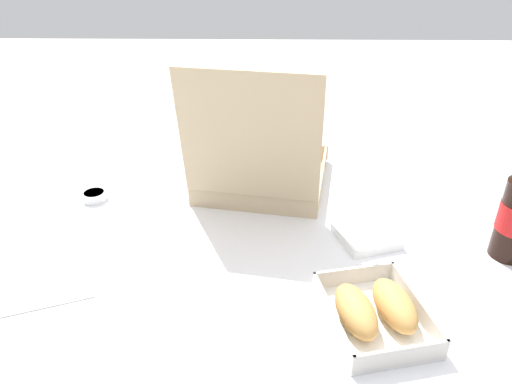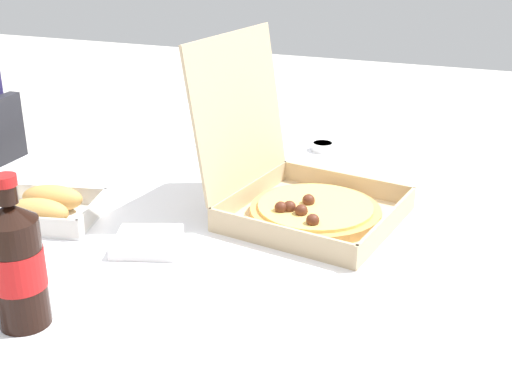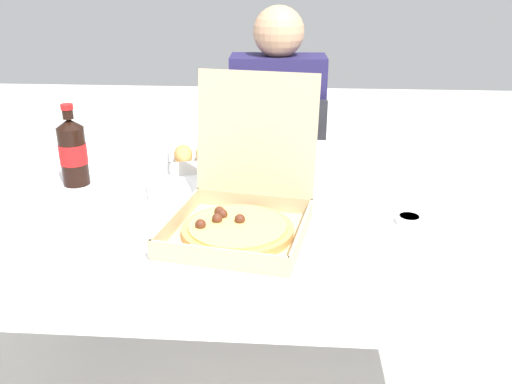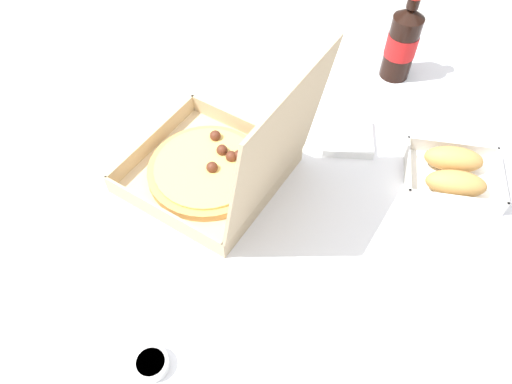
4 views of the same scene
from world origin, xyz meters
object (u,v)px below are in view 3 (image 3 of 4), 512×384
at_px(cola_bottle, 73,151).
at_px(napkin_pile, 168,189).
at_px(diner_person, 277,126).
at_px(pizza_box_open, 241,211).
at_px(dipping_sauce_cup, 409,219).
at_px(paper_menu, 397,178).
at_px(chair, 276,179).
at_px(bread_side_box, 194,156).

height_order(cola_bottle, napkin_pile, cola_bottle).
xyz_separation_m(diner_person, pizza_box_open, (-0.05, -1.01, 0.08)).
bearing_deg(dipping_sauce_cup, cola_bottle, 167.43).
bearing_deg(dipping_sauce_cup, diner_person, 109.63).
bearing_deg(dipping_sauce_cup, paper_menu, 85.21).
xyz_separation_m(pizza_box_open, dipping_sauce_cup, (0.39, 0.06, -0.04)).
relative_size(chair, napkin_pile, 7.55).
bearing_deg(bread_side_box, dipping_sauce_cup, -33.59).
relative_size(cola_bottle, dipping_sauce_cup, 4.00).
height_order(paper_menu, dipping_sauce_cup, dipping_sauce_cup).
bearing_deg(paper_menu, pizza_box_open, -159.60).
bearing_deg(bread_side_box, paper_menu, -7.86).
xyz_separation_m(chair, paper_menu, (0.36, -0.59, 0.24)).
xyz_separation_m(diner_person, bread_side_box, (-0.23, -0.57, 0.06)).
bearing_deg(pizza_box_open, dipping_sauce_cup, 9.15).
distance_m(paper_menu, napkin_pile, 0.65).
height_order(pizza_box_open, napkin_pile, pizza_box_open).
bearing_deg(diner_person, paper_menu, -60.84).
height_order(diner_person, cola_bottle, diner_person).
height_order(chair, cola_bottle, cola_bottle).
height_order(diner_person, napkin_pile, diner_person).
xyz_separation_m(diner_person, napkin_pile, (-0.26, -0.80, 0.04)).
bearing_deg(chair, dipping_sauce_cup, -69.32).
xyz_separation_m(chair, bread_side_box, (-0.24, -0.51, 0.26)).
bearing_deg(chair, bread_side_box, -114.76).
distance_m(diner_person, dipping_sauce_cup, 1.01).
distance_m(pizza_box_open, paper_menu, 0.55).
distance_m(pizza_box_open, dipping_sauce_cup, 0.39).
height_order(bread_side_box, napkin_pile, bread_side_box).
bearing_deg(cola_bottle, paper_menu, 6.65).
bearing_deg(napkin_pile, chair, 70.38).
relative_size(pizza_box_open, cola_bottle, 1.72).
xyz_separation_m(cola_bottle, napkin_pile, (0.27, -0.05, -0.08)).
relative_size(pizza_box_open, dipping_sauce_cup, 6.87).
xyz_separation_m(bread_side_box, dipping_sauce_cup, (0.57, -0.38, -0.01)).
distance_m(chair, dipping_sauce_cup, 0.99).
bearing_deg(napkin_pile, pizza_box_open, -44.32).
bearing_deg(pizza_box_open, paper_menu, 41.17).
height_order(napkin_pile, dipping_sauce_cup, same).
distance_m(paper_menu, dipping_sauce_cup, 0.30).
bearing_deg(dipping_sauce_cup, bread_side_box, 146.41).
height_order(diner_person, bread_side_box, diner_person).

